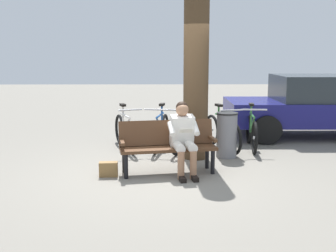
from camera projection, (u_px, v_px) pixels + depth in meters
name	position (u px, v px, depth m)	size (l,w,h in m)	color
ground_plane	(155.00, 173.00, 6.92)	(40.00, 40.00, 0.00)	slate
bench	(167.00, 143.00, 6.90)	(1.66, 0.75, 0.87)	#51331E
person_reading	(183.00, 135.00, 6.75)	(0.54, 0.81, 1.20)	white
handbag	(108.00, 169.00, 6.71)	(0.30, 0.14, 0.24)	olive
tree_trunk	(196.00, 65.00, 7.63)	(0.47, 0.47, 3.52)	#4C3823
litter_bin	(227.00, 135.00, 7.91)	(0.41, 0.41, 0.87)	slate
bicycle_green	(252.00, 132.00, 8.65)	(0.48, 1.68, 0.94)	black
bicycle_silver	(222.00, 133.00, 8.55)	(0.64, 1.62, 0.94)	black
bicycle_red	(186.00, 133.00, 8.53)	(0.76, 1.56, 0.94)	black
bicycle_blue	(160.00, 132.00, 8.65)	(0.51, 1.66, 0.94)	black
bicycle_orange	(125.00, 132.00, 8.59)	(0.68, 1.60, 0.94)	black
parked_car	(318.00, 104.00, 9.88)	(4.22, 2.05, 1.47)	navy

